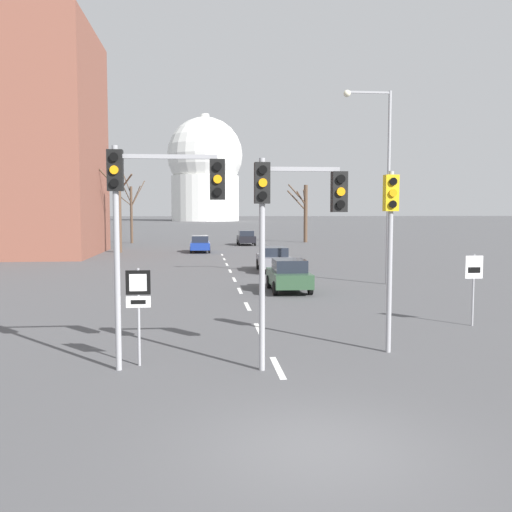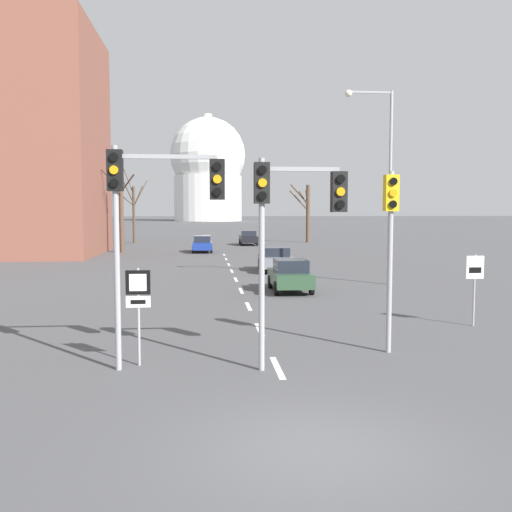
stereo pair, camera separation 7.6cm
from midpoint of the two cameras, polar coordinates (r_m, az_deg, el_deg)
ground_plane at (r=9.71m, az=5.97°, el=-18.68°), size 800.00×800.00×0.00m
lane_stripe_0 at (r=14.19m, az=2.02°, el=-11.08°), size 0.16×2.00×0.01m
lane_stripe_1 at (r=18.54m, az=0.17°, el=-7.36°), size 0.16×2.00×0.01m
lane_stripe_2 at (r=22.94m, az=-0.95°, el=-5.05°), size 0.16×2.00×0.01m
lane_stripe_3 at (r=27.38m, az=-1.71°, el=-3.49°), size 0.16×2.00×0.01m
lane_stripe_4 at (r=31.83m, az=-2.26°, el=-2.36°), size 0.16×2.00×0.01m
lane_stripe_5 at (r=36.29m, az=-2.67°, el=-1.51°), size 0.16×2.00×0.01m
lane_stripe_6 at (r=40.77m, az=-2.99°, el=-0.84°), size 0.16×2.00×0.01m
lane_stripe_7 at (r=45.25m, az=-3.24°, el=-0.31°), size 0.16×2.00×0.01m
lane_stripe_8 at (r=49.73m, az=-3.45°, el=0.13°), size 0.16×2.00×0.01m
traffic_signal_near_left at (r=13.77m, az=-10.60°, el=5.52°), size 2.75×0.34×5.35m
traffic_signal_near_right at (r=15.62m, az=13.15°, el=2.89°), size 0.36×0.34×4.88m
traffic_signal_centre_tall at (r=13.52m, az=3.16°, el=4.58°), size 2.21×0.34×5.05m
route_sign_post at (r=14.31m, az=-11.83°, el=-4.30°), size 0.60×0.08×2.43m
speed_limit_sign at (r=20.20m, az=20.83°, el=-2.02°), size 0.60×0.08×2.40m
street_lamp_right at (r=30.26m, az=12.34°, el=8.53°), size 2.50×0.36×9.92m
sedan_near_left at (r=63.76m, az=-1.03°, el=1.84°), size 1.94×4.30×1.63m
sedan_near_right at (r=52.86m, az=-5.65°, el=1.21°), size 1.83×4.26×1.54m
sedan_mid_centre at (r=27.06m, az=3.23°, el=-1.92°), size 1.80×3.84×1.55m
sedan_far_left at (r=36.01m, az=1.72°, el=-0.27°), size 1.88×4.30×1.55m
bare_tree_left_near at (r=68.97m, az=-12.42°, el=4.55°), size 3.78×3.29×8.93m
bare_tree_right_near at (r=69.60m, az=4.85°, el=4.50°), size 2.60×2.01×7.04m
bare_tree_left_far at (r=53.64m, az=-13.59°, el=4.42°), size 3.03×2.13×7.59m
capitol_dome at (r=217.32m, az=-5.13°, el=8.63°), size 28.18×28.18×39.81m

